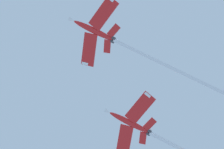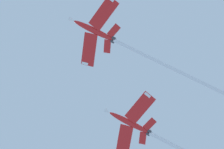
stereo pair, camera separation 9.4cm
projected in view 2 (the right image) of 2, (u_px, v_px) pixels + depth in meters
The scene contains 2 objects.
jet_second at pixel (122, 44), 102.86m from camera, with size 41.76×20.59×14.70m.
jet_third at pixel (159, 138), 105.29m from camera, with size 40.93×20.11×13.09m.
Camera 2 is at (4.48, 10.88, 1.99)m, focal length 63.45 mm.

